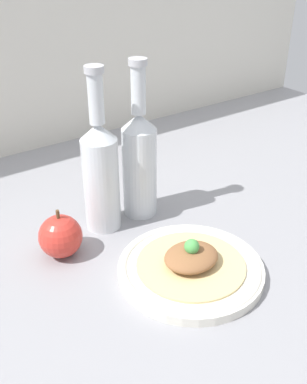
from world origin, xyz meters
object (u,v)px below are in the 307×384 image
(plated_food, at_px, (191,259))
(cider_bottle_right, at_px, (139,160))
(plate, at_px, (191,268))
(apple, at_px, (61,236))
(cider_bottle_left, at_px, (101,172))

(plated_food, bearing_deg, cider_bottle_right, 79.37)
(plate, xyz_separation_m, apple, (-0.15, 0.17, 0.03))
(plated_food, height_order, apple, apple)
(plated_food, distance_m, cider_bottle_right, 0.23)
(plate, height_order, cider_bottle_left, cider_bottle_left)
(cider_bottle_right, bearing_deg, cider_bottle_left, 180.00)
(cider_bottle_right, height_order, apple, cider_bottle_right)
(cider_bottle_left, relative_size, cider_bottle_right, 1.00)
(plate, distance_m, cider_bottle_left, 0.24)
(cider_bottle_left, bearing_deg, cider_bottle_right, 0.00)
(plated_food, distance_m, apple, 0.23)
(cider_bottle_left, height_order, cider_bottle_right, same)
(plate, relative_size, cider_bottle_left, 0.78)
(apple, bearing_deg, plated_food, -48.47)
(plate, height_order, plated_food, plated_food)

